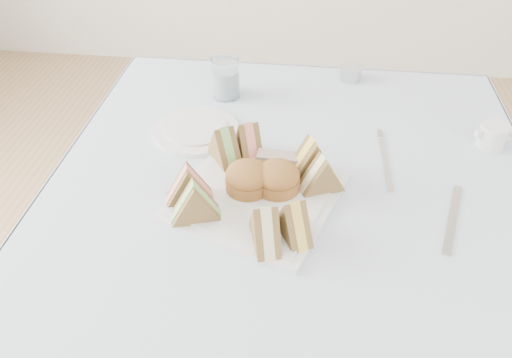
# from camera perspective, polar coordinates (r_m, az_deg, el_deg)

# --- Properties ---
(table) EXTENTS (0.90, 0.90, 0.74)m
(table) POSITION_cam_1_polar(r_m,az_deg,el_deg) (1.32, 3.62, -12.39)
(table) COLOR brown
(table) RESTS_ON floor
(tablecloth) EXTENTS (1.02, 1.02, 0.01)m
(tablecloth) POSITION_cam_1_polar(r_m,az_deg,el_deg) (1.06, 4.43, 0.28)
(tablecloth) COLOR silver
(tablecloth) RESTS_ON table
(serving_plate) EXTENTS (0.38, 0.38, 0.01)m
(serving_plate) POSITION_cam_1_polar(r_m,az_deg,el_deg) (0.99, 0.00, -1.97)
(serving_plate) COLOR silver
(serving_plate) RESTS_ON tablecloth
(sandwich_fl_a) EXTENTS (0.10, 0.07, 0.08)m
(sandwich_fl_a) POSITION_cam_1_polar(r_m,az_deg,el_deg) (0.96, -7.74, -0.49)
(sandwich_fl_a) COLOR brown
(sandwich_fl_a) RESTS_ON serving_plate
(sandwich_fl_b) EXTENTS (0.10, 0.07, 0.08)m
(sandwich_fl_b) POSITION_cam_1_polar(r_m,az_deg,el_deg) (0.92, -7.01, -2.45)
(sandwich_fl_b) COLOR brown
(sandwich_fl_b) RESTS_ON serving_plate
(sandwich_fr_a) EXTENTS (0.08, 0.10, 0.08)m
(sandwich_fr_a) POSITION_cam_1_polar(r_m,az_deg,el_deg) (0.88, 4.32, -4.53)
(sandwich_fr_a) COLOR brown
(sandwich_fr_a) RESTS_ON serving_plate
(sandwich_fr_b) EXTENTS (0.07, 0.10, 0.08)m
(sandwich_fr_b) POSITION_cam_1_polar(r_m,az_deg,el_deg) (0.86, 1.07, -5.25)
(sandwich_fr_b) COLOR brown
(sandwich_fr_b) RESTS_ON serving_plate
(sandwich_bl_a) EXTENTS (0.09, 0.10, 0.08)m
(sandwich_bl_a) POSITION_cam_1_polar(r_m,az_deg,el_deg) (1.05, -3.61, 4.03)
(sandwich_bl_a) COLOR brown
(sandwich_bl_a) RESTS_ON serving_plate
(sandwich_bl_b) EXTENTS (0.08, 0.10, 0.08)m
(sandwich_bl_b) POSITION_cam_1_polar(r_m,az_deg,el_deg) (1.06, -0.86, 4.56)
(sandwich_bl_b) COLOR brown
(sandwich_bl_b) RESTS_ON serving_plate
(sandwich_br_a) EXTENTS (0.10, 0.08, 0.08)m
(sandwich_br_a) POSITION_cam_1_polar(r_m,az_deg,el_deg) (0.98, 7.54, 0.70)
(sandwich_br_a) COLOR brown
(sandwich_br_a) RESTS_ON serving_plate
(sandwich_br_b) EXTENTS (0.11, 0.08, 0.09)m
(sandwich_br_b) POSITION_cam_1_polar(r_m,az_deg,el_deg) (1.02, 6.32, 2.60)
(sandwich_br_b) COLOR brown
(sandwich_br_b) RESTS_ON serving_plate
(scone_left) EXTENTS (0.11, 0.11, 0.06)m
(scone_left) POSITION_cam_1_polar(r_m,az_deg,el_deg) (0.98, -0.98, 0.15)
(scone_left) COLOR brown
(scone_left) RESTS_ON serving_plate
(scone_right) EXTENTS (0.09, 0.09, 0.06)m
(scone_right) POSITION_cam_1_polar(r_m,az_deg,el_deg) (0.98, 2.48, 0.16)
(scone_right) COLOR brown
(scone_right) RESTS_ON serving_plate
(pastry_slice) EXTENTS (0.09, 0.04, 0.04)m
(pastry_slice) POSITION_cam_1_polar(r_m,az_deg,el_deg) (1.04, 2.46, 1.96)
(pastry_slice) COLOR tan
(pastry_slice) RESTS_ON serving_plate
(side_plate) EXTENTS (0.24, 0.24, 0.01)m
(side_plate) POSITION_cam_1_polar(r_m,az_deg,el_deg) (1.18, -6.82, 5.49)
(side_plate) COLOR silver
(side_plate) RESTS_ON tablecloth
(water_glass) EXTENTS (0.09, 0.09, 0.10)m
(water_glass) POSITION_cam_1_polar(r_m,az_deg,el_deg) (1.30, -3.50, 11.47)
(water_glass) COLOR white
(water_glass) RESTS_ON tablecloth
(tea_strainer) EXTENTS (0.08, 0.08, 0.04)m
(tea_strainer) POSITION_cam_1_polar(r_m,az_deg,el_deg) (1.42, 10.77, 11.76)
(tea_strainer) COLOR #B7B7B7
(tea_strainer) RESTS_ON tablecloth
(knife) EXTENTS (0.07, 0.20, 0.00)m
(knife) POSITION_cam_1_polar(r_m,az_deg,el_deg) (1.02, 21.53, -4.21)
(knife) COLOR #B7B7B7
(knife) RESTS_ON tablecloth
(fork) EXTENTS (0.02, 0.19, 0.00)m
(fork) POSITION_cam_1_polar(r_m,az_deg,el_deg) (1.12, 14.56, 1.77)
(fork) COLOR #B7B7B7
(fork) RESTS_ON tablecloth
(creamer_jug) EXTENTS (0.08, 0.08, 0.05)m
(creamer_jug) POSITION_cam_1_polar(r_m,az_deg,el_deg) (1.24, 25.41, 4.51)
(creamer_jug) COLOR silver
(creamer_jug) RESTS_ON tablecloth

